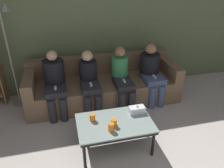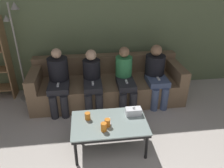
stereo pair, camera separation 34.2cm
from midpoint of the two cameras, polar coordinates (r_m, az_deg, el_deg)
wall_back at (r=4.37m, az=0.18°, el=15.01°), size 12.00×0.06×2.60m
couch at (r=4.21m, az=1.12°, el=-0.23°), size 2.80×0.94×0.79m
coffee_table at (r=3.01m, az=2.59°, el=-10.66°), size 1.02×0.65×0.44m
cup_near_left at (r=3.01m, az=-3.15°, el=-8.48°), size 0.08×0.08×0.10m
cup_near_right at (r=2.89m, az=2.25°, el=-10.18°), size 0.08×0.08×0.11m
cup_far_center at (r=2.81m, az=1.37°, el=-11.29°), size 0.08×0.08×0.12m
tissue_box at (r=3.13m, az=8.78°, el=-7.16°), size 0.22×0.12×0.13m
game_remote at (r=2.98m, az=2.62°, el=-9.88°), size 0.04×0.15×0.02m
standing_lamp at (r=4.15m, az=-21.37°, el=9.73°), size 0.31×0.26×1.81m
seated_person_left_end at (r=3.87m, az=-11.36°, el=1.47°), size 0.35×0.69×1.09m
seated_person_mid_left at (r=3.85m, az=-2.66°, el=1.39°), size 0.31×0.69×1.04m
seated_person_mid_right at (r=3.92m, az=5.89°, el=1.91°), size 0.31×0.71×1.07m
seated_person_right_end at (r=4.12m, az=13.76°, el=2.85°), size 0.36×0.67×1.08m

